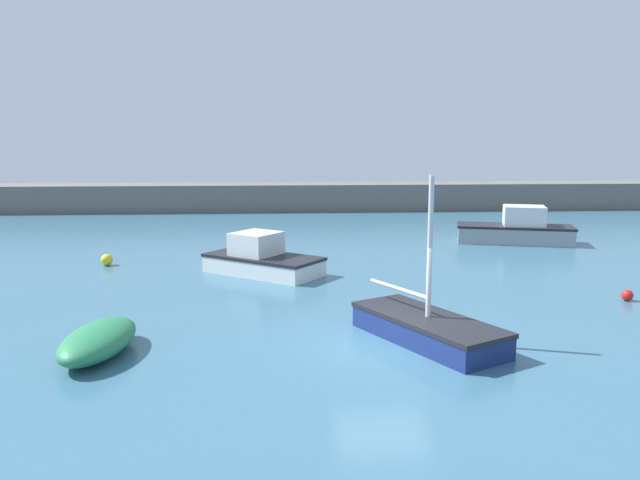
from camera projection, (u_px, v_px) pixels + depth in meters
The scene contains 8 objects.
ground_plane at pixel (383, 350), 16.03m from camera, with size 120.00×120.00×0.20m, color #38667F.
harbor_breakwater at pixel (316, 197), 45.82m from camera, with size 51.38×3.36×1.93m, color #66605B.
motorboat_with_cabin at pixel (517, 230), 31.43m from camera, with size 5.99×3.40×1.89m.
cabin_cruiser_white at pixel (261, 259), 24.42m from camera, with size 4.96×4.46×1.62m.
sailboat_twin_hulled at pixel (427, 328), 16.29m from camera, with size 3.65×4.77×4.36m.
rowboat_blue_near at pixel (98, 340), 15.27m from camera, with size 1.88×3.40×0.76m.
mooring_buoy_red at pixel (627, 295), 20.40m from camera, with size 0.38×0.38×0.38m, color red.
mooring_buoy_yellow at pixel (107, 260), 25.99m from camera, with size 0.49×0.49×0.49m, color yellow.
Camera 1 is at (-2.60, -15.22, 5.31)m, focal length 35.00 mm.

